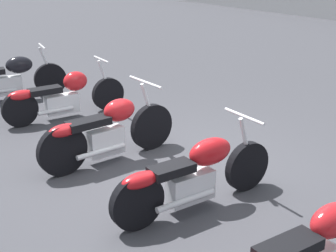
# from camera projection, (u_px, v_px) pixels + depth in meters

# --- Properties ---
(ground_plane) EXTENTS (60.00, 60.00, 0.00)m
(ground_plane) POSITION_uv_depth(u_px,v_px,m) (174.00, 170.00, 6.20)
(ground_plane) COLOR #38383D
(motorcycle_slot_0) EXTENTS (0.71, 2.10, 1.00)m
(motorcycle_slot_0) POSITION_uv_depth(u_px,v_px,m) (9.00, 78.00, 8.94)
(motorcycle_slot_0) COLOR black
(motorcycle_slot_0) RESTS_ON ground_plane
(motorcycle_slot_1) EXTENTS (0.56, 2.18, 0.96)m
(motorcycle_slot_1) POSITION_uv_depth(u_px,v_px,m) (63.00, 96.00, 7.95)
(motorcycle_slot_1) COLOR black
(motorcycle_slot_1) RESTS_ON ground_plane
(motorcycle_slot_2) EXTENTS (0.74, 2.08, 1.04)m
(motorcycle_slot_2) POSITION_uv_depth(u_px,v_px,m) (107.00, 131.00, 6.30)
(motorcycle_slot_2) COLOR black
(motorcycle_slot_2) RESTS_ON ground_plane
(motorcycle_slot_3) EXTENTS (0.64, 2.14, 0.98)m
(motorcycle_slot_3) POSITION_uv_depth(u_px,v_px,m) (194.00, 175.00, 5.15)
(motorcycle_slot_3) COLOR black
(motorcycle_slot_3) RESTS_ON ground_plane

